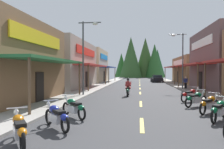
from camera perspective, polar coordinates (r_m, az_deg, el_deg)
ground at (r=28.79m, az=7.52°, el=-3.48°), size 9.04×84.89×0.10m
sidewalk_left at (r=29.32m, az=-3.70°, el=-3.18°), size 2.35×84.89×0.12m
sidewalk_right at (r=29.36m, az=18.72°, el=-3.22°), size 2.35×84.89×0.12m
centerline_dashes at (r=32.81m, az=7.49°, el=-2.83°), size 0.16×62.65×0.01m
storefront_left_middle at (r=28.58m, az=-13.47°, el=2.57°), size 8.62×12.88×5.98m
storefront_left_far at (r=41.86m, az=-7.08°, el=2.26°), size 9.15×10.92×6.24m
storefront_right_far at (r=40.77m, az=23.48°, el=1.12°), size 10.64×13.85×4.67m
streetlamp_left at (r=18.52m, az=-6.94°, el=7.08°), size 1.98×0.30×6.43m
streetlamp_right at (r=26.00m, az=17.91°, el=5.39°), size 1.98×0.30×6.52m
motorcycle_parked_right_1 at (r=10.46m, az=26.88°, el=-8.45°), size 1.32×1.80×1.04m
motorcycle_parked_right_2 at (r=12.09m, az=24.73°, el=-7.16°), size 1.50×1.66×1.04m
motorcycle_parked_right_3 at (r=13.94m, az=21.64°, el=-6.07°), size 1.68×1.48×1.04m
motorcycle_parked_right_4 at (r=16.05m, az=20.40°, el=-5.14°), size 1.70×1.46×1.04m
motorcycle_parked_left_0 at (r=6.95m, az=-23.68°, el=-13.21°), size 1.37×1.77×1.04m
motorcycle_parked_left_1 at (r=8.36m, az=-14.69°, el=-10.74°), size 1.59×1.58×1.04m
motorcycle_parked_left_2 at (r=10.13m, az=-10.28°, el=-8.66°), size 1.62×1.55×1.04m
rider_cruising_lead at (r=18.50m, az=4.35°, el=-3.76°), size 0.60×2.14×1.57m
pedestrian_browsing at (r=26.33m, az=19.20°, el=-1.90°), size 0.52×0.39×1.54m
parked_car_curbside at (r=42.10m, az=11.98°, el=-1.08°), size 2.26×4.40×1.40m
treeline_backdrop at (r=72.61m, az=8.10°, el=4.08°), size 17.69×11.79×13.65m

